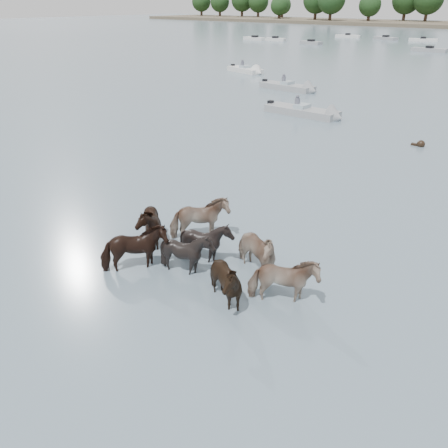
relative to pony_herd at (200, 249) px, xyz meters
The scene contains 8 objects.
ground 2.26m from the pony_herd, 165.98° to the left, with size 400.00×400.00×0.00m, color #4A5F6B.
shoreline 166.91m from the pony_herd, 115.60° to the left, with size 160.00×30.00×1.00m, color #4C4233.
pony_herd is the anchor object (origin of this frame).
swimming_pony 17.06m from the pony_herd, 87.55° to the left, with size 0.72×0.44×0.44m.
motorboat_a 30.57m from the pony_herd, 116.54° to the left, with size 5.74×1.92×1.92m.
motorboat_b 20.91m from the pony_herd, 110.88° to the left, with size 5.92×1.69×1.92m.
motorboat_f 40.81m from the pony_herd, 124.68° to the left, with size 5.26×2.82×1.92m.
treeline 168.39m from the pony_herd, 115.15° to the left, with size 144.52×23.77×12.00m.
Camera 1 is at (10.18, -9.17, 7.20)m, focal length 36.92 mm.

